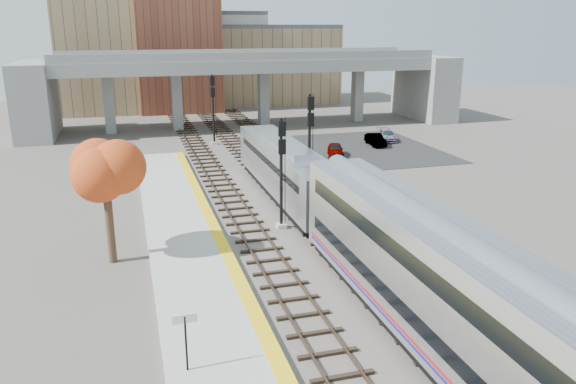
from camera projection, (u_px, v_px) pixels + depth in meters
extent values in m
plane|color=#47423D|center=(337.00, 271.00, 29.72)|extent=(160.00, 160.00, 0.00)
cube|color=#9E9E99|center=(200.00, 285.00, 27.74)|extent=(4.50, 60.00, 0.35)
cube|color=yellow|center=(238.00, 277.00, 28.20)|extent=(0.70, 60.00, 0.01)
cube|color=black|center=(234.00, 205.00, 40.36)|extent=(2.50, 95.00, 0.14)
cube|color=brown|center=(224.00, 205.00, 40.14)|extent=(0.07, 95.00, 0.14)
cube|color=brown|center=(243.00, 203.00, 40.52)|extent=(0.07, 95.00, 0.14)
cube|color=black|center=(290.00, 200.00, 41.48)|extent=(2.50, 95.00, 0.14)
cube|color=brown|center=(280.00, 200.00, 41.25)|extent=(0.07, 95.00, 0.14)
cube|color=brown|center=(299.00, 198.00, 41.64)|extent=(0.07, 95.00, 0.14)
cube|color=black|center=(340.00, 196.00, 42.54)|extent=(2.50, 95.00, 0.14)
cube|color=brown|center=(331.00, 195.00, 42.32)|extent=(0.07, 95.00, 0.14)
cube|color=brown|center=(349.00, 194.00, 42.70)|extent=(0.07, 95.00, 0.14)
cube|color=slate|center=(248.00, 65.00, 70.27)|extent=(46.00, 10.00, 1.50)
cube|color=slate|center=(256.00, 56.00, 65.49)|extent=(46.00, 0.20, 1.00)
cube|color=slate|center=(240.00, 53.00, 74.33)|extent=(46.00, 0.20, 1.00)
cube|color=slate|center=(109.00, 104.00, 66.96)|extent=(1.20, 1.60, 7.00)
cube|color=slate|center=(177.00, 101.00, 69.09)|extent=(1.20, 1.60, 7.00)
cube|color=slate|center=(264.00, 98.00, 72.02)|extent=(1.20, 1.60, 7.00)
cube|color=slate|center=(357.00, 95.00, 75.48)|extent=(1.20, 1.60, 7.00)
cube|color=slate|center=(36.00, 100.00, 64.62)|extent=(4.00, 12.00, 8.50)
cube|color=slate|center=(424.00, 87.00, 77.92)|extent=(4.00, 12.00, 8.50)
cube|color=#998258|center=(122.00, 56.00, 84.62)|extent=(18.00, 14.00, 16.00)
cube|color=beige|center=(210.00, 60.00, 93.23)|extent=(16.00, 16.00, 14.00)
cube|color=#4C4C4F|center=(208.00, 14.00, 91.15)|extent=(16.00, 16.00, 0.60)
cube|color=brown|center=(177.00, 43.00, 83.42)|extent=(12.00, 10.00, 20.00)
cube|color=#998258|center=(271.00, 65.00, 94.34)|extent=(20.00, 14.00, 12.00)
cube|color=#4C4C4F|center=(271.00, 26.00, 92.54)|extent=(20.00, 14.00, 0.60)
cube|color=black|center=(366.00, 148.00, 59.22)|extent=(14.00, 18.00, 0.04)
cube|color=#A8AAB2|center=(286.00, 168.00, 41.68)|extent=(3.00, 19.00, 3.20)
cube|color=black|center=(257.00, 136.00, 50.28)|extent=(2.20, 0.06, 1.10)
cube|color=black|center=(286.00, 160.00, 41.51)|extent=(3.02, 16.15, 0.50)
cube|color=black|center=(286.00, 191.00, 42.21)|extent=(2.70, 17.10, 0.50)
cube|color=#A8AAB2|center=(286.00, 144.00, 41.17)|extent=(1.60, 9.50, 0.40)
cube|color=#A8AAB2|center=(454.00, 295.00, 20.70)|extent=(3.00, 25.00, 4.60)
cube|color=black|center=(457.00, 265.00, 20.36)|extent=(3.02, 23.00, 0.75)
cube|color=black|center=(452.00, 317.00, 20.96)|extent=(3.02, 23.00, 0.65)
cube|color=maroon|center=(450.00, 337.00, 21.20)|extent=(3.03, 24.00, 0.12)
cube|color=navy|center=(449.00, 342.00, 21.26)|extent=(3.03, 24.00, 0.12)
cube|color=black|center=(448.00, 354.00, 21.42)|extent=(2.70, 23.75, 0.40)
cube|color=#9E9E99|center=(281.00, 226.00, 36.00)|extent=(0.60, 0.60, 0.30)
cylinder|color=black|center=(281.00, 175.00, 35.03)|extent=(0.20, 0.20, 7.10)
cube|color=black|center=(282.00, 129.00, 33.96)|extent=(0.46, 0.18, 0.91)
cube|color=black|center=(282.00, 147.00, 34.28)|extent=(0.46, 0.18, 0.91)
cube|color=#9E9E99|center=(309.00, 192.00, 43.39)|extent=(0.60, 0.60, 0.30)
cylinder|color=black|center=(309.00, 145.00, 42.34)|extent=(0.22, 0.22, 7.66)
cube|color=black|center=(311.00, 103.00, 41.20)|extent=(0.49, 0.18, 0.98)
cube|color=black|center=(311.00, 120.00, 41.55)|extent=(0.49, 0.18, 0.98)
cube|color=#9E9E99|center=(214.00, 143.00, 61.26)|extent=(0.60, 0.60, 0.30)
cylinder|color=black|center=(213.00, 110.00, 60.23)|extent=(0.21, 0.21, 7.51)
cube|color=black|center=(212.00, 81.00, 59.11)|extent=(0.48, 0.18, 0.97)
cube|color=black|center=(213.00, 92.00, 59.45)|extent=(0.48, 0.18, 0.97)
cylinder|color=black|center=(186.00, 343.00, 20.32)|extent=(0.08, 0.08, 2.20)
cube|color=white|center=(185.00, 319.00, 20.03)|extent=(0.90, 0.07, 0.35)
cylinder|color=#382619|center=(109.00, 221.00, 30.24)|extent=(0.44, 0.44, 4.77)
ellipsoid|color=#DA541D|center=(105.00, 172.00, 29.46)|extent=(3.60, 3.60, 3.41)
imported|color=#99999E|center=(335.00, 150.00, 55.46)|extent=(2.57, 4.03, 1.28)
imported|color=#99999E|center=(375.00, 140.00, 60.38)|extent=(1.69, 3.95, 1.27)
imported|color=#99999E|center=(387.00, 135.00, 63.01)|extent=(2.42, 4.31, 1.18)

